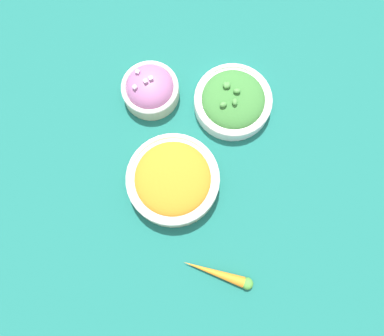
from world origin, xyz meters
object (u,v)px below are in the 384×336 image
(bowl_carrots, at_px, (173,180))
(loose_carrot, at_px, (220,274))
(bowl_broccoli, at_px, (233,101))
(bowl_red_onion, at_px, (150,89))

(bowl_carrots, relative_size, loose_carrot, 1.32)
(bowl_broccoli, distance_m, bowl_red_onion, 0.20)
(bowl_carrots, height_order, bowl_red_onion, bowl_red_onion)
(bowl_carrots, bearing_deg, bowl_broccoli, -21.43)
(bowl_broccoli, xyz_separation_m, loose_carrot, (-0.40, -0.07, -0.02))
(bowl_red_onion, distance_m, loose_carrot, 0.47)
(loose_carrot, bearing_deg, bowl_carrots, -45.38)
(bowl_red_onion, bearing_deg, bowl_carrots, -151.03)
(bowl_broccoli, distance_m, loose_carrot, 0.41)
(bowl_carrots, xyz_separation_m, loose_carrot, (-0.18, -0.15, -0.02))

